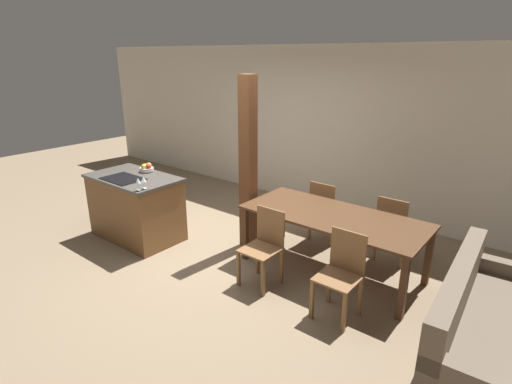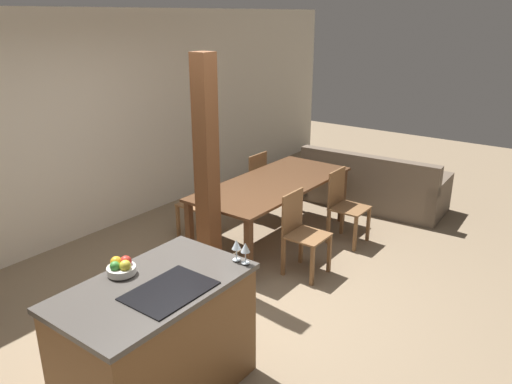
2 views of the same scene
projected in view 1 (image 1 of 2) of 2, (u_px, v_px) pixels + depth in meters
The scene contains 13 objects.
ground_plane at pixel (212, 253), 5.38m from camera, with size 16.00×16.00×0.00m, color #847056.
wall_back at pixel (315, 128), 6.83m from camera, with size 11.20×0.08×2.70m.
kitchen_island at pixel (136, 207), 5.73m from camera, with size 1.33×0.80×0.93m.
fruit_bowl at pixel (147, 168), 5.78m from camera, with size 0.20×0.20×0.12m.
wine_glass_near at pixel (138, 181), 4.95m from camera, with size 0.07×0.07×0.16m.
wine_glass_middle at pixel (143, 180), 5.01m from camera, with size 0.07×0.07×0.16m.
dining_table at pixel (333, 221), 4.73m from camera, with size 2.16×0.95×0.75m.
dining_chair_near_left at pixel (264, 245), 4.56m from camera, with size 0.40×0.40×0.89m.
dining_chair_near_right at pixel (341, 273), 3.99m from camera, with size 0.40×0.40×0.89m.
dining_chair_far_left at pixel (325, 210), 5.60m from camera, with size 0.40×0.40×0.89m.
dining_chair_far_right at pixel (393, 228), 5.03m from camera, with size 0.40×0.40×0.89m.
couch at pixel (489, 333), 3.43m from camera, with size 0.95×2.01×0.82m.
timber_post at pixel (248, 165), 5.24m from camera, with size 0.18×0.18×2.31m.
Camera 1 is at (3.47, -3.39, 2.54)m, focal length 28.00 mm.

